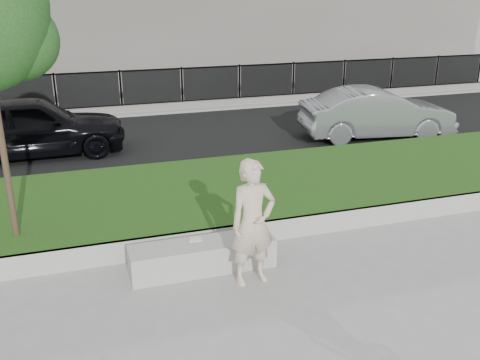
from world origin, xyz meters
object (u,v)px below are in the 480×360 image
object	(u,v)px
car_silver	(377,113)
stone_bench	(203,256)
man	(253,223)
car_dark	(32,126)
book	(195,239)

from	to	relation	value
car_silver	stone_bench	bearing A→B (deg)	140.06
stone_bench	car_silver	bearing A→B (deg)	41.44
man	car_dark	distance (m)	8.66
stone_bench	book	xyz separation A→B (m)	(-0.09, 0.13, 0.25)
stone_bench	man	world-z (taller)	man
book	car_silver	bearing A→B (deg)	49.30
book	car_silver	size ratio (longest dim) A/B	0.05
stone_bench	car_dark	distance (m)	7.88
man	car_silver	distance (m)	9.19
man	car_dark	bearing A→B (deg)	107.42
man	book	bearing A→B (deg)	129.14
man	book	size ratio (longest dim) A/B	9.85
stone_bench	car_silver	world-z (taller)	car_silver
book	car_silver	world-z (taller)	car_silver
car_silver	car_dark	bearing A→B (deg)	91.57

